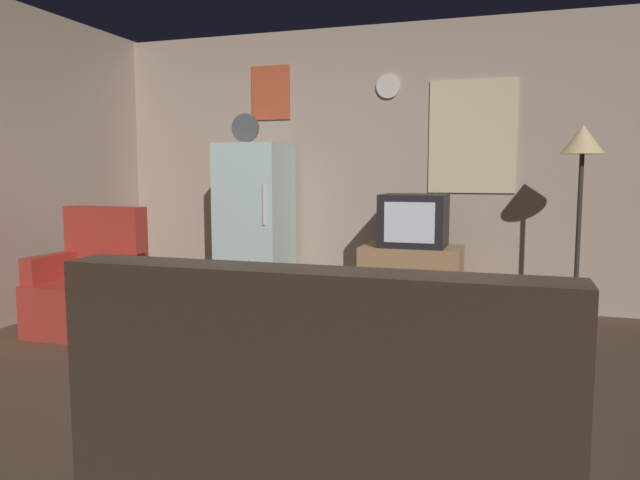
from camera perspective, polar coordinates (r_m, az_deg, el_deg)
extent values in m
plane|color=#4C3828|center=(3.63, -5.05, -13.34)|extent=(12.00, 12.00, 0.00)
cube|color=tan|center=(5.76, 4.41, 7.01)|extent=(5.20, 0.10, 2.58)
cube|color=beige|center=(5.56, 14.29, 9.52)|extent=(0.76, 0.02, 1.00)
cube|color=#C64C2D|center=(6.05, -4.72, 13.80)|extent=(0.40, 0.02, 0.52)
cylinder|color=silver|center=(5.71, 6.52, 14.34)|extent=(0.22, 0.03, 0.22)
cube|color=silver|center=(5.69, -6.20, 1.54)|extent=(0.60, 0.60, 1.50)
cylinder|color=silver|center=(5.31, -5.40, 3.37)|extent=(0.02, 0.02, 0.36)
cylinder|color=#4C4C51|center=(5.63, -7.12, 10.54)|extent=(0.26, 0.04, 0.26)
cube|color=#9E754C|center=(5.20, 8.69, -3.89)|extent=(0.84, 0.52, 0.61)
cube|color=#AD4733|center=(4.96, 8.18, -5.46)|extent=(0.76, 0.01, 0.15)
cube|color=black|center=(5.14, 8.95, 1.87)|extent=(0.54, 0.50, 0.44)
cube|color=silver|center=(4.89, 8.49, 1.65)|extent=(0.41, 0.01, 0.33)
cylinder|color=#332D28|center=(5.12, 23.00, -7.87)|extent=(0.24, 0.24, 0.02)
cylinder|color=#332D28|center=(5.00, 23.34, -0.18)|extent=(0.04, 0.04, 1.40)
cone|color=#F2D18C|center=(4.98, 23.74, 8.77)|extent=(0.32, 0.32, 0.22)
cylinder|color=#9E754C|center=(4.25, -7.42, -10.15)|extent=(0.72, 0.72, 0.04)
cylinder|color=#9E754C|center=(4.20, -7.46, -7.42)|extent=(0.24, 0.24, 0.42)
cylinder|color=#9E754C|center=(4.15, -7.50, -4.62)|extent=(0.72, 0.72, 0.04)
cylinder|color=silver|center=(4.32, -6.51, -2.91)|extent=(0.05, 0.05, 0.15)
cylinder|color=silver|center=(4.36, -7.38, -3.22)|extent=(0.08, 0.08, 0.09)
cylinder|color=tan|center=(4.26, -8.59, -3.48)|extent=(0.08, 0.08, 0.09)
cube|color=black|center=(4.02, -6.84, -4.53)|extent=(0.15, 0.06, 0.02)
cube|color=#A52D23|center=(4.98, -21.34, -5.94)|extent=(0.68, 0.68, 0.40)
cube|color=#A52D23|center=(5.11, -19.72, -0.13)|extent=(0.68, 0.16, 0.56)
cube|color=#A52D23|center=(5.11, -23.91, -2.34)|extent=(0.12, 0.60, 0.20)
cube|color=#A52D23|center=(4.76, -18.86, -2.74)|extent=(0.12, 0.60, 0.20)
cube|color=#38281E|center=(2.40, 1.04, -18.85)|extent=(1.70, 0.80, 0.40)
cube|color=#38281E|center=(1.97, -1.49, -10.25)|extent=(1.70, 0.20, 0.52)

